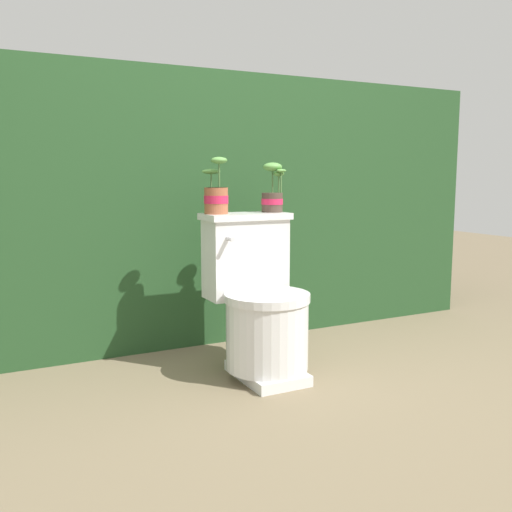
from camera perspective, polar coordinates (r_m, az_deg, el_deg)
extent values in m
plane|color=#75664C|center=(2.66, 2.05, -11.86)|extent=(12.00, 12.00, 0.00)
cube|color=#234723|center=(3.51, -6.70, 5.02)|extent=(3.38, 1.01, 1.45)
cube|color=silver|center=(2.63, 1.10, -11.60)|extent=(0.25, 0.38, 0.05)
cylinder|color=silver|center=(2.57, 1.11, -7.88)|extent=(0.37, 0.37, 0.31)
cylinder|color=silver|center=(2.53, 1.12, -4.15)|extent=(0.38, 0.38, 0.04)
cube|color=silver|center=(2.70, -1.05, -0.24)|extent=(0.38, 0.18, 0.37)
cube|color=silver|center=(2.67, -1.06, 3.99)|extent=(0.40, 0.20, 0.03)
cylinder|color=silver|center=(2.52, -2.62, 1.71)|extent=(0.02, 0.05, 0.02)
cylinder|color=#9E5638|center=(2.62, -4.01, 5.53)|extent=(0.11, 0.11, 0.12)
cylinder|color=#D1234C|center=(2.62, -4.01, 5.66)|extent=(0.11, 0.11, 0.04)
cylinder|color=#332319|center=(2.62, -4.02, 6.71)|extent=(0.10, 0.10, 0.01)
cylinder|color=#4C753D|center=(2.63, -4.50, 7.56)|extent=(0.01, 0.01, 0.07)
ellipsoid|color=#569342|center=(2.63, -4.51, 8.43)|extent=(0.09, 0.06, 0.02)
cylinder|color=#4C753D|center=(2.60, -3.70, 8.08)|extent=(0.01, 0.01, 0.11)
ellipsoid|color=#569342|center=(2.60, -3.71, 9.53)|extent=(0.08, 0.05, 0.03)
cylinder|color=#47382D|center=(2.75, 1.62, 5.37)|extent=(0.10, 0.10, 0.09)
cylinder|color=#D1234C|center=(2.74, 1.62, 5.47)|extent=(0.10, 0.10, 0.03)
cylinder|color=#332319|center=(2.74, 1.63, 6.21)|extent=(0.09, 0.09, 0.01)
cylinder|color=#4C753D|center=(2.75, 1.66, 7.49)|extent=(0.01, 0.01, 0.11)
ellipsoid|color=#569342|center=(2.76, 1.67, 8.89)|extent=(0.10, 0.07, 0.04)
cylinder|color=#4C753D|center=(2.75, 2.28, 7.20)|extent=(0.01, 0.01, 0.08)
ellipsoid|color=#569342|center=(2.75, 2.29, 8.22)|extent=(0.06, 0.04, 0.03)
cylinder|color=#4C753D|center=(2.73, 2.53, 7.37)|extent=(0.01, 0.01, 0.10)
ellipsoid|color=#569342|center=(2.73, 2.54, 8.52)|extent=(0.05, 0.04, 0.02)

